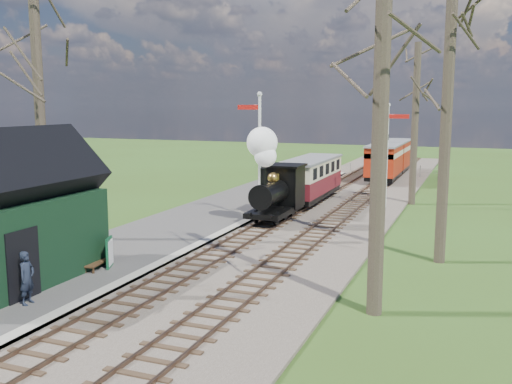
# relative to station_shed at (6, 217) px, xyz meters

# --- Properties ---
(ground) EXTENTS (140.00, 140.00, 0.00)m
(ground) POSITION_rel_station_shed_xyz_m (4.30, -4.00, -2.27)
(ground) COLOR #365019
(ground) RESTS_ON ground
(distant_hills) EXTENTS (114.40, 48.00, 22.02)m
(distant_hills) POSITION_rel_station_shed_xyz_m (5.70, 60.38, -18.47)
(distant_hills) COLOR #385B23
(distant_hills) RESTS_ON ground
(ballast_bed) EXTENTS (8.00, 60.00, 0.10)m
(ballast_bed) POSITION_rel_station_shed_xyz_m (5.60, 18.00, -2.22)
(ballast_bed) COLOR brown
(ballast_bed) RESTS_ON ground
(track_near) EXTENTS (1.60, 60.00, 0.15)m
(track_near) POSITION_rel_station_shed_xyz_m (4.30, 18.00, -2.17)
(track_near) COLOR brown
(track_near) RESTS_ON ground
(track_far) EXTENTS (1.60, 60.00, 0.15)m
(track_far) POSITION_rel_station_shed_xyz_m (6.90, 18.00, -2.17)
(track_far) COLOR brown
(track_far) RESTS_ON ground
(platform) EXTENTS (5.00, 44.00, 0.20)m
(platform) POSITION_rel_station_shed_xyz_m (0.80, 10.00, -2.17)
(platform) COLOR #474442
(platform) RESTS_ON ground
(coping_strip) EXTENTS (0.40, 44.00, 0.21)m
(coping_strip) POSITION_rel_station_shed_xyz_m (3.10, 10.00, -2.16)
(coping_strip) COLOR #B2AD9E
(coping_strip) RESTS_ON ground
(station_shed) EXTENTS (3.25, 6.30, 4.78)m
(station_shed) POSITION_rel_station_shed_xyz_m (0.00, 0.00, 0.00)
(station_shed) COLOR black
(station_shed) RESTS_ON platform
(semaphore_near) EXTENTS (1.22, 0.24, 6.22)m
(semaphore_near) POSITION_rel_station_shed_xyz_m (3.53, 12.00, 1.35)
(semaphore_near) COLOR silver
(semaphore_near) RESTS_ON ground
(semaphore_far) EXTENTS (1.22, 0.24, 5.72)m
(semaphore_far) POSITION_rel_station_shed_xyz_m (8.67, 18.00, 1.08)
(semaphore_far) COLOR silver
(semaphore_far) RESTS_ON ground
(bare_trees) EXTENTS (15.51, 22.39, 12.00)m
(bare_trees) POSITION_rel_station_shed_xyz_m (5.63, 6.10, 2.94)
(bare_trees) COLOR #382D23
(bare_trees) RESTS_ON ground
(fence_line) EXTENTS (12.60, 0.08, 1.00)m
(fence_line) POSITION_rel_station_shed_xyz_m (4.60, 32.00, -1.72)
(fence_line) COLOR slate
(fence_line) RESTS_ON ground
(locomotive) EXTENTS (1.78, 4.15, 4.45)m
(locomotive) POSITION_rel_station_shed_xyz_m (4.29, 12.17, -0.21)
(locomotive) COLOR black
(locomotive) RESTS_ON ground
(coach) EXTENTS (2.08, 7.12, 2.19)m
(coach) POSITION_rel_station_shed_xyz_m (4.30, 18.23, -0.76)
(coach) COLOR black
(coach) RESTS_ON ground
(red_carriage_a) EXTENTS (2.12, 5.25, 2.23)m
(red_carriage_a) POSITION_rel_station_shed_xyz_m (6.90, 28.39, -0.73)
(red_carriage_a) COLOR black
(red_carriage_a) RESTS_ON ground
(red_carriage_b) EXTENTS (2.12, 5.25, 2.23)m
(red_carriage_b) POSITION_rel_station_shed_xyz_m (6.90, 33.89, -0.73)
(red_carriage_b) COLOR black
(red_carriage_b) RESTS_ON ground
(sign_board) EXTENTS (0.35, 0.68, 1.03)m
(sign_board) POSITION_rel_station_shed_xyz_m (1.84, 2.54, -1.55)
(sign_board) COLOR #0F4827
(sign_board) RESTS_ON platform
(bench) EXTENTS (0.58, 1.39, 0.77)m
(bench) POSITION_rel_station_shed_xyz_m (1.44, 2.28, -1.71)
(bench) COLOR #3E2816
(bench) RESTS_ON platform
(person) EXTENTS (0.41, 0.58, 1.49)m
(person) POSITION_rel_station_shed_xyz_m (1.89, -1.28, -1.32)
(person) COLOR #191F2E
(person) RESTS_ON platform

